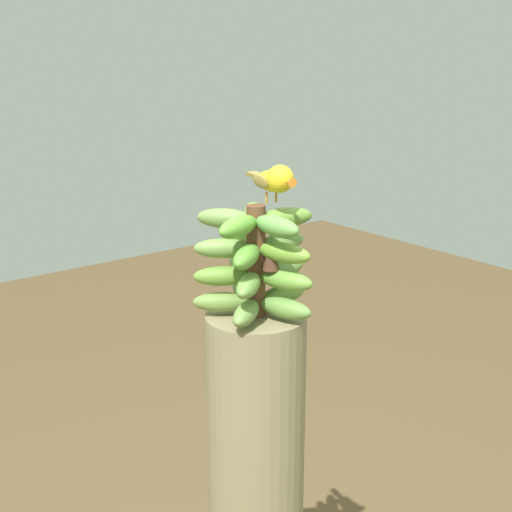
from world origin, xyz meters
The scene contains 2 objects.
banana_bunch centered at (0.00, 0.00, 1.24)m, with size 0.27×0.26×0.24m.
perched_bird centered at (-0.02, -0.04, 1.41)m, with size 0.18×0.07×0.08m.
Camera 1 is at (-1.12, 0.88, 1.66)m, focal length 50.27 mm.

